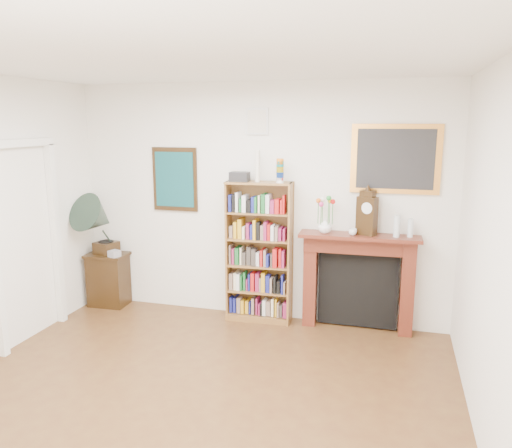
{
  "coord_description": "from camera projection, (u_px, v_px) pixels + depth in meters",
  "views": [
    {
      "loc": [
        1.56,
        -3.14,
        2.35
      ],
      "look_at": [
        0.23,
        1.6,
        1.34
      ],
      "focal_mm": 35.0,
      "sensor_mm": 36.0,
      "label": 1
    }
  ],
  "objects": [
    {
      "name": "room",
      "position": [
        164.0,
        257.0,
        3.56
      ],
      "size": [
        4.51,
        5.01,
        2.81
      ],
      "color": "#4F2C17",
      "rests_on": "ground"
    },
    {
      "name": "door_casing",
      "position": [
        26.0,
        226.0,
        5.3
      ],
      "size": [
        0.08,
        1.02,
        2.17
      ],
      "color": "white",
      "rests_on": "left_wall"
    },
    {
      "name": "teal_poster",
      "position": [
        175.0,
        179.0,
        6.13
      ],
      "size": [
        0.58,
        0.04,
        0.78
      ],
      "color": "black",
      "rests_on": "back_wall"
    },
    {
      "name": "small_picture",
      "position": [
        257.0,
        121.0,
        5.71
      ],
      "size": [
        0.26,
        0.04,
        0.3
      ],
      "color": "white",
      "rests_on": "back_wall"
    },
    {
      "name": "gilt_painting",
      "position": [
        395.0,
        159.0,
        5.38
      ],
      "size": [
        0.95,
        0.04,
        0.75
      ],
      "color": "#C88333",
      "rests_on": "back_wall"
    },
    {
      "name": "bookshelf",
      "position": [
        259.0,
        245.0,
        5.85
      ],
      "size": [
        0.78,
        0.32,
        1.92
      ],
      "rotation": [
        0.0,
        0.0,
        0.06
      ],
      "color": "brown",
      "rests_on": "floor"
    },
    {
      "name": "side_cabinet",
      "position": [
        109.0,
        279.0,
        6.46
      ],
      "size": [
        0.52,
        0.39,
        0.69
      ],
      "primitive_type": "cube",
      "rotation": [
        0.0,
        0.0,
        0.05
      ],
      "color": "black",
      "rests_on": "floor"
    },
    {
      "name": "fireplace",
      "position": [
        358.0,
        273.0,
        5.65
      ],
      "size": [
        1.34,
        0.36,
        1.12
      ],
      "rotation": [
        0.0,
        0.0,
        0.03
      ],
      "color": "#451A10",
      "rests_on": "floor"
    },
    {
      "name": "gramophone",
      "position": [
        98.0,
        220.0,
        6.17
      ],
      "size": [
        0.63,
        0.72,
        0.82
      ],
      "rotation": [
        0.0,
        0.0,
        -0.25
      ],
      "color": "black",
      "rests_on": "side_cabinet"
    },
    {
      "name": "cd_stack",
      "position": [
        114.0,
        254.0,
        6.24
      ],
      "size": [
        0.15,
        0.15,
        0.08
      ],
      "primitive_type": "cube",
      "rotation": [
        0.0,
        0.0,
        -0.33
      ],
      "color": "#BAB8C5",
      "rests_on": "side_cabinet"
    },
    {
      "name": "mantel_clock",
      "position": [
        367.0,
        214.0,
        5.45
      ],
      "size": [
        0.24,
        0.19,
        0.49
      ],
      "rotation": [
        0.0,
        0.0,
        -0.43
      ],
      "color": "black",
      "rests_on": "fireplace"
    },
    {
      "name": "flower_vase",
      "position": [
        325.0,
        226.0,
        5.58
      ],
      "size": [
        0.17,
        0.17,
        0.16
      ],
      "primitive_type": "imported",
      "rotation": [
        0.0,
        0.0,
        0.11
      ],
      "color": "white",
      "rests_on": "fireplace"
    },
    {
      "name": "teacup",
      "position": [
        353.0,
        232.0,
        5.47
      ],
      "size": [
        0.09,
        0.09,
        0.07
      ],
      "primitive_type": "imported",
      "rotation": [
        0.0,
        0.0,
        0.01
      ],
      "color": "silver",
      "rests_on": "fireplace"
    },
    {
      "name": "bottle_left",
      "position": [
        397.0,
        226.0,
        5.37
      ],
      "size": [
        0.07,
        0.07,
        0.24
      ],
      "primitive_type": "cylinder",
      "color": "silver",
      "rests_on": "fireplace"
    },
    {
      "name": "bottle_right",
      "position": [
        410.0,
        228.0,
        5.38
      ],
      "size": [
        0.06,
        0.06,
        0.2
      ],
      "primitive_type": "cylinder",
      "color": "silver",
      "rests_on": "fireplace"
    }
  ]
}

